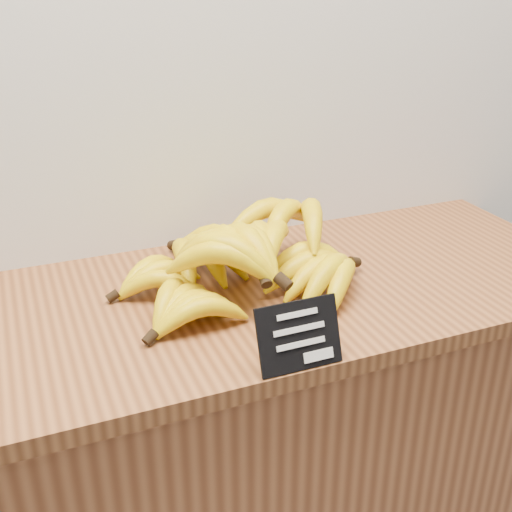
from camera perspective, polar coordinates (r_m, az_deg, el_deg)
name	(u,v)px	position (r m, az deg, el deg)	size (l,w,h in m)	color
counter	(247,489)	(1.45, -0.79, -20.02)	(1.47, 0.50, 0.90)	#975730
counter_top	(246,297)	(1.17, -0.92, -3.71)	(1.36, 0.54, 0.03)	brown
chalkboard_sign	(299,336)	(0.94, 3.86, -7.09)	(0.13, 0.01, 0.10)	black
banana_pile	(242,257)	(1.15, -1.30, -0.12)	(0.48, 0.37, 0.13)	yellow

